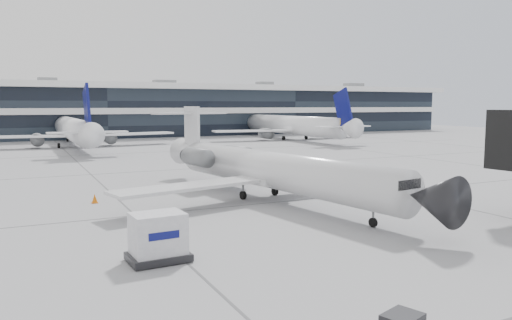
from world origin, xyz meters
TOP-DOWN VIEW (x-y plane):
  - ground at (0.00, 0.00)m, footprint 220.00×220.00m
  - terminal at (0.00, 82.00)m, footprint 170.00×22.00m
  - bg_jet_center at (-8.00, 55.00)m, footprint 32.00×40.00m
  - bg_jet_right at (32.00, 55.00)m, footprint 32.00×40.00m
  - regional_jet at (-0.34, 1.12)m, footprint 22.86×28.52m
  - cargo_uld at (-11.03, -9.39)m, footprint 2.65×2.02m
  - traffic_cone at (-11.69, 5.17)m, footprint 0.47×0.47m

SIDE VIEW (x-z plane):
  - ground at x=0.00m, z-range 0.00..0.00m
  - bg_jet_center at x=-8.00m, z-range -4.80..4.80m
  - bg_jet_right at x=32.00m, z-range -4.80..4.80m
  - traffic_cone at x=-11.69m, z-range -0.02..0.62m
  - cargo_uld at x=-11.03m, z-range 0.01..2.09m
  - regional_jet at x=-0.34m, z-range -1.05..5.55m
  - terminal at x=0.00m, z-range 0.00..10.00m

